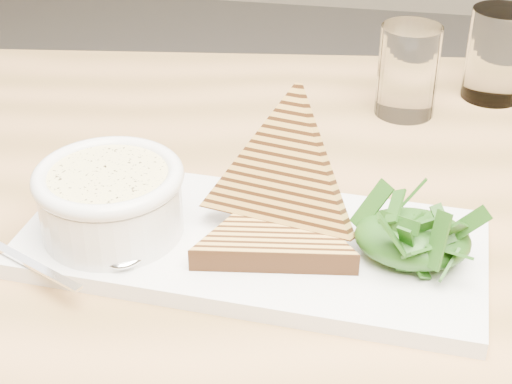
% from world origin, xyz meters
% --- Properties ---
extents(table_top, '(1.34, 0.99, 0.04)m').
position_xyz_m(table_top, '(-0.04, 0.13, 0.74)').
color(table_top, '#B4804B').
rests_on(table_top, ground).
extents(table_leg_bl, '(0.06, 0.06, 0.72)m').
position_xyz_m(table_leg_bl, '(-0.60, 0.49, 0.36)').
color(table_leg_bl, '#B4804B').
rests_on(table_leg_bl, ground).
extents(platter, '(0.42, 0.21, 0.02)m').
position_xyz_m(platter, '(-0.18, 0.05, 0.77)').
color(platter, white).
rests_on(platter, table_top).
extents(soup_bowl, '(0.12, 0.12, 0.05)m').
position_xyz_m(soup_bowl, '(-0.30, 0.04, 0.80)').
color(soup_bowl, white).
rests_on(soup_bowl, platter).
extents(soup, '(0.11, 0.11, 0.01)m').
position_xyz_m(soup, '(-0.30, 0.04, 0.83)').
color(soup, '#EAD98B').
rests_on(soup, soup_bowl).
extents(bowl_rim, '(0.13, 0.13, 0.01)m').
position_xyz_m(bowl_rim, '(-0.30, 0.04, 0.83)').
color(bowl_rim, white).
rests_on(bowl_rim, soup_bowl).
extents(sandwich_flat, '(0.18, 0.18, 0.02)m').
position_xyz_m(sandwich_flat, '(-0.16, 0.04, 0.79)').
color(sandwich_flat, gold).
rests_on(sandwich_flat, platter).
extents(sandwich_lean, '(0.19, 0.18, 0.18)m').
position_xyz_m(sandwich_lean, '(-0.16, 0.07, 0.83)').
color(sandwich_lean, gold).
rests_on(sandwich_lean, sandwich_flat).
extents(salad_base, '(0.10, 0.08, 0.04)m').
position_xyz_m(salad_base, '(-0.04, 0.05, 0.80)').
color(salad_base, '#133F0D').
rests_on(salad_base, platter).
extents(arugula_pile, '(0.11, 0.10, 0.05)m').
position_xyz_m(arugula_pile, '(-0.04, 0.05, 0.80)').
color(arugula_pile, '#285218').
rests_on(arugula_pile, platter).
extents(spoon_bowl, '(0.05, 0.05, 0.01)m').
position_xyz_m(spoon_bowl, '(-0.28, -0.00, 0.78)').
color(spoon_bowl, silver).
rests_on(spoon_bowl, platter).
extents(spoon_handle, '(0.10, 0.05, 0.00)m').
position_xyz_m(spoon_handle, '(-0.35, -0.03, 0.78)').
color(spoon_handle, silver).
rests_on(spoon_handle, platter).
extents(glass_near, '(0.07, 0.07, 0.11)m').
position_xyz_m(glass_near, '(-0.06, 0.36, 0.81)').
color(glass_near, white).
rests_on(glass_near, table_top).
extents(glass_far, '(0.07, 0.07, 0.11)m').
position_xyz_m(glass_far, '(0.05, 0.43, 0.82)').
color(glass_far, white).
rests_on(glass_far, table_top).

